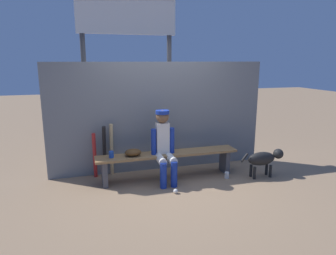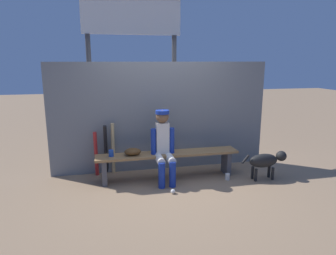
# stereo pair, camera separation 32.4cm
# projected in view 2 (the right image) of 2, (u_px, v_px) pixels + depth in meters

# --- Properties ---
(ground_plane) EXTENTS (30.00, 30.00, 0.00)m
(ground_plane) POSITION_uv_depth(u_px,v_px,m) (168.00, 178.00, 5.32)
(ground_plane) COLOR #937556
(chainlink_fence) EXTENTS (4.07, 0.03, 2.01)m
(chainlink_fence) POSITION_uv_depth(u_px,v_px,m) (162.00, 117.00, 5.60)
(chainlink_fence) COLOR slate
(chainlink_fence) RESTS_ON ground_plane
(dugout_bench) EXTENTS (2.49, 0.36, 0.47)m
(dugout_bench) POSITION_uv_depth(u_px,v_px,m) (168.00, 158.00, 5.24)
(dugout_bench) COLOR olive
(dugout_bench) RESTS_ON ground_plane
(player_seated) EXTENTS (0.41, 0.55, 1.22)m
(player_seated) POSITION_uv_depth(u_px,v_px,m) (164.00, 144.00, 5.05)
(player_seated) COLOR silver
(player_seated) RESTS_ON ground_plane
(baseball_glove) EXTENTS (0.28, 0.20, 0.12)m
(baseball_glove) POSITION_uv_depth(u_px,v_px,m) (133.00, 152.00, 5.07)
(baseball_glove) COLOR #593819
(baseball_glove) RESTS_ON dugout_bench
(bat_wood_natural) EXTENTS (0.08, 0.14, 0.95)m
(bat_wood_natural) POSITION_uv_depth(u_px,v_px,m) (113.00, 149.00, 5.44)
(bat_wood_natural) COLOR tan
(bat_wood_natural) RESTS_ON ground_plane
(bat_aluminum_black) EXTENTS (0.07, 0.29, 0.94)m
(bat_aluminum_black) POSITION_uv_depth(u_px,v_px,m) (106.00, 150.00, 5.40)
(bat_aluminum_black) COLOR black
(bat_aluminum_black) RESTS_ON ground_plane
(bat_aluminum_red) EXTENTS (0.08, 0.14, 0.82)m
(bat_aluminum_red) POSITION_uv_depth(u_px,v_px,m) (96.00, 154.00, 5.34)
(bat_aluminum_red) COLOR #B22323
(bat_aluminum_red) RESTS_ON ground_plane
(baseball) EXTENTS (0.07, 0.07, 0.07)m
(baseball) POSITION_uv_depth(u_px,v_px,m) (173.00, 191.00, 4.69)
(baseball) COLOR white
(baseball) RESTS_ON ground_plane
(cup_on_ground) EXTENTS (0.08, 0.08, 0.11)m
(cup_on_ground) POSITION_uv_depth(u_px,v_px,m) (227.00, 177.00, 5.24)
(cup_on_ground) COLOR silver
(cup_on_ground) RESTS_ON ground_plane
(cup_on_bench) EXTENTS (0.08, 0.08, 0.11)m
(cup_on_bench) POSITION_uv_depth(u_px,v_px,m) (111.00, 153.00, 5.01)
(cup_on_bench) COLOR #1E47AD
(cup_on_bench) RESTS_ON dugout_bench
(scoreboard) EXTENTS (2.29, 0.27, 3.51)m
(scoreboard) POSITION_uv_depth(u_px,v_px,m) (136.00, 39.00, 6.20)
(scoreboard) COLOR #3F3F42
(scoreboard) RESTS_ON ground_plane
(dog) EXTENTS (0.84, 0.20, 0.49)m
(dog) POSITION_uv_depth(u_px,v_px,m) (266.00, 161.00, 5.21)
(dog) COLOR black
(dog) RESTS_ON ground_plane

